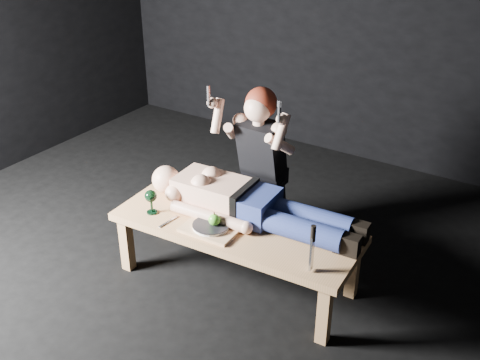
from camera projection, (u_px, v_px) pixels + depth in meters
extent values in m
plane|color=black|center=(187.00, 285.00, 3.82)|extent=(5.00, 5.00, 0.00)
cube|color=tan|center=(236.00, 253.00, 3.75)|extent=(1.64, 0.69, 0.45)
cube|color=tan|center=(211.00, 228.00, 3.59)|extent=(0.36, 0.27, 0.02)
cylinder|color=white|center=(211.00, 226.00, 3.58)|extent=(0.24, 0.24, 0.02)
sphere|color=green|center=(214.00, 220.00, 3.55)|extent=(0.08, 0.08, 0.08)
cube|color=#B2B2B7|center=(169.00, 222.00, 3.67)|extent=(0.03, 0.17, 0.01)
cube|color=#B2B2B7|center=(224.00, 237.00, 3.51)|extent=(0.06, 0.17, 0.01)
cube|color=#B2B2B7|center=(229.00, 233.00, 3.55)|extent=(0.12, 0.14, 0.01)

